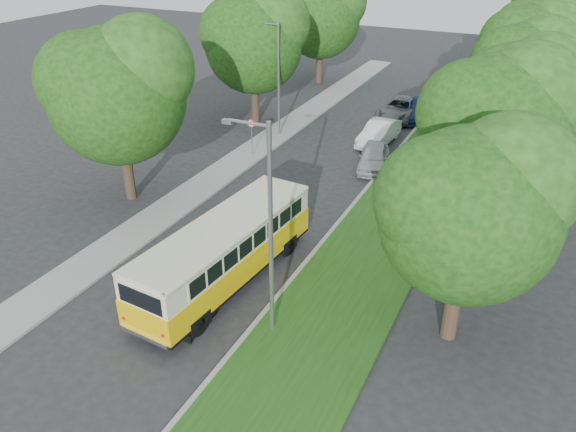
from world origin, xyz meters
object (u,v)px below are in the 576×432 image
at_px(lamppost_far, 277,76).
at_px(vintage_bus, 225,253).
at_px(car_silver, 374,157).
at_px(car_blue, 417,108).
at_px(car_grey, 401,109).
at_px(lamppost_near, 268,226).
at_px(car_white, 379,133).

distance_m(lamppost_far, vintage_bus, 17.80).
height_order(vintage_bus, car_silver, vintage_bus).
height_order(car_blue, car_grey, car_blue).
bearing_deg(car_silver, lamppost_near, -97.63).
bearing_deg(lamppost_far, car_silver, -18.59).
relative_size(vintage_bus, car_blue, 1.83).
xyz_separation_m(lamppost_far, car_blue, (7.70, 7.80, -3.35)).
distance_m(car_blue, car_grey, 1.21).
xyz_separation_m(car_silver, car_blue, (0.02, 10.38, 0.05)).
relative_size(vintage_bus, car_grey, 1.76).
xyz_separation_m(lamppost_near, car_grey, (-2.25, 25.67, -3.61)).
xyz_separation_m(lamppost_far, vintage_bus, (5.91, -16.57, -2.69)).
xyz_separation_m(lamppost_far, car_white, (6.72, 1.48, -3.37)).
xyz_separation_m(vintage_bus, car_grey, (0.75, 23.74, -0.67)).
height_order(lamppost_far, car_blue, lamppost_far).
bearing_deg(car_grey, lamppost_far, -127.42).
xyz_separation_m(lamppost_far, car_grey, (6.66, 7.17, -3.36)).
bearing_deg(lamppost_far, vintage_bus, -70.37).
xyz_separation_m(lamppost_near, vintage_bus, (-2.99, 1.93, -2.94)).
height_order(lamppost_far, vintage_bus, lamppost_far).
bearing_deg(car_grey, car_white, -83.90).
height_order(lamppost_near, car_blue, lamppost_near).
relative_size(car_silver, car_grey, 0.77).
height_order(lamppost_near, car_white, lamppost_near).
bearing_deg(car_grey, car_silver, -78.61).
bearing_deg(lamppost_far, car_white, 12.43).
distance_m(lamppost_near, vintage_bus, 4.62).
distance_m(vintage_bus, car_blue, 24.44).
distance_m(lamppost_near, car_white, 20.42).
relative_size(car_blue, car_grey, 0.96).
bearing_deg(vintage_bus, car_grey, 93.47).
distance_m(lamppost_far, car_silver, 8.78).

